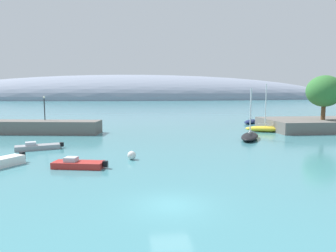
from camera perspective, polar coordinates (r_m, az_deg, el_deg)
name	(u,v)px	position (r m, az deg, el deg)	size (l,w,h in m)	color
water	(171,205)	(19.57, 0.55, -14.25)	(600.00, 600.00, 0.00)	teal
shore_outcrop	(319,124)	(61.27, 25.85, 0.26)	(18.67, 11.99, 1.93)	#66605B
tree_clump_shore	(324,91)	(59.59, 26.64, 5.70)	(5.92, 5.92, 7.57)	brown
breakwater_rocks	(19,127)	(56.09, -25.55, -0.17)	(26.25, 4.25, 2.09)	#66605B
distant_ridge	(137,99)	(255.21, -5.75, 4.91)	(335.20, 89.43, 38.75)	gray
sailboat_navy_near_shore	(251,121)	(68.46, 14.86, 0.85)	(5.50, 6.23, 7.30)	navy
sailboat_yellow_mid_mooring	(265,129)	(55.05, 17.28, -0.45)	(6.74, 3.91, 8.06)	yellow
sailboat_black_outer_mooring	(250,136)	(46.00, 14.71, -1.79)	(5.41, 7.79, 7.29)	black
motorboat_grey_foreground	(37,147)	(39.97, -22.73, -3.53)	(5.43, 3.08, 0.95)	gray
motorboat_red_outer	(78,164)	(29.46, -16.08, -6.71)	(5.07, 2.58, 0.97)	red
mooring_buoy_white	(132,155)	(31.80, -6.65, -5.34)	(0.87, 0.87, 0.87)	silver
harbor_lamp_post	(44,105)	(55.18, -21.64, 3.56)	(0.36, 0.36, 3.94)	black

